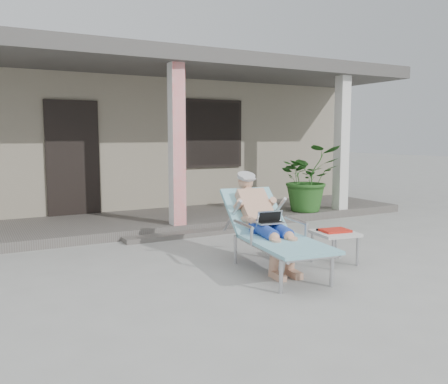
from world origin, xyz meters
TOP-DOWN VIEW (x-y plane):
  - ground at (0.00, 0.00)m, footprint 60.00×60.00m
  - house at (0.00, 6.50)m, footprint 10.40×5.40m
  - porch_deck at (0.00, 3.00)m, footprint 10.00×2.00m
  - porch_overhang at (0.00, 2.95)m, footprint 10.00×2.30m
  - porch_step at (0.00, 1.85)m, footprint 2.00×0.30m
  - lounger at (0.17, -0.27)m, footprint 0.92×1.93m
  - side_table at (1.00, -0.53)m, footprint 0.56×0.56m
  - potted_palm at (2.78, 2.26)m, footprint 1.40×1.30m

SIDE VIEW (x-z plane):
  - ground at x=0.00m, z-range 0.00..0.00m
  - porch_step at x=0.00m, z-range 0.00..0.07m
  - porch_deck at x=0.00m, z-range 0.00..0.15m
  - side_table at x=1.00m, z-range 0.15..0.60m
  - lounger at x=0.17m, z-range 0.14..1.36m
  - potted_palm at x=2.78m, z-range 0.15..1.44m
  - house at x=0.00m, z-range 0.02..3.32m
  - porch_overhang at x=0.00m, z-range 1.36..4.21m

